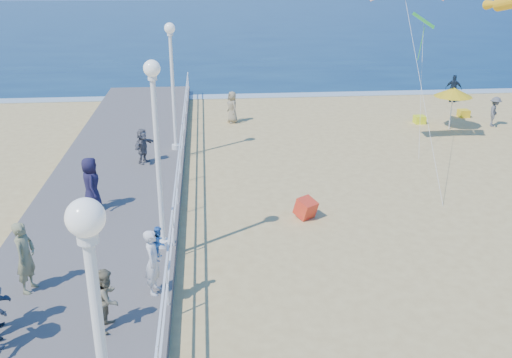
{
  "coord_description": "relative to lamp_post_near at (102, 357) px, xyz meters",
  "views": [
    {
      "loc": [
        -4.02,
        -14.73,
        8.11
      ],
      "look_at": [
        -2.5,
        2.0,
        1.6
      ],
      "focal_mm": 40.0,
      "sensor_mm": 36.0,
      "label": 1
    }
  ],
  "objects": [
    {
      "name": "spectator_6",
      "position": [
        -3.16,
        6.97,
        -2.34
      ],
      "size": [
        0.57,
        0.75,
        1.85
      ],
      "primitive_type": "imported",
      "rotation": [
        0.0,
        0.0,
        1.36
      ],
      "color": "#808058",
      "rests_on": "boardwalk"
    },
    {
      "name": "toddler_held",
      "position": [
        0.1,
        6.75,
        -1.98
      ],
      "size": [
        0.39,
        0.47,
        0.86
      ],
      "primitive_type": "imported",
      "rotation": [
        0.0,
        0.0,
        1.41
      ],
      "color": "#326EBE",
      "rests_on": "boardwalk"
    },
    {
      "name": "ground",
      "position": [
        5.35,
        9.0,
        -3.66
      ],
      "size": [
        160.0,
        160.0,
        0.0
      ],
      "primitive_type": "plane",
      "color": "#DBBD72",
      "rests_on": "ground"
    },
    {
      "name": "box_kite",
      "position": [
        4.54,
        11.35,
        -3.36
      ],
      "size": [
        0.86,
        0.9,
        0.74
      ],
      "primitive_type": "cube",
      "rotation": [
        0.31,
        0.0,
        0.61
      ],
      "color": "red",
      "rests_on": "ground"
    },
    {
      "name": "lamp_post_near",
      "position": [
        0.0,
        0.0,
        0.0
      ],
      "size": [
        0.44,
        0.44,
        5.32
      ],
      "color": "white",
      "rests_on": "boardwalk"
    },
    {
      "name": "beach_walker_a",
      "position": [
        16.11,
        21.55,
        -2.89
      ],
      "size": [
        1.02,
        1.15,
        1.54
      ],
      "primitive_type": "imported",
      "rotation": [
        0.0,
        0.0,
        0.99
      ],
      "color": "#57585C",
      "rests_on": "ground"
    },
    {
      "name": "ocean",
      "position": [
        5.35,
        74.0,
        -3.65
      ],
      "size": [
        160.0,
        90.0,
        0.05
      ],
      "primitive_type": "cube",
      "color": "#0B2A47",
      "rests_on": "ground"
    },
    {
      "name": "railing",
      "position": [
        0.3,
        9.0,
        -2.41
      ],
      "size": [
        0.05,
        42.0,
        0.55
      ],
      "color": "white",
      "rests_on": "boardwalk"
    },
    {
      "name": "lamp_post_far",
      "position": [
        0.0,
        18.0,
        0.0
      ],
      "size": [
        0.44,
        0.44,
        5.32
      ],
      "color": "white",
      "rests_on": "boardwalk"
    },
    {
      "name": "beach_walker_b",
      "position": [
        16.21,
        26.89,
        -2.84
      ],
      "size": [
        1.04,
        0.81,
        1.64
      ],
      "primitive_type": "imported",
      "rotation": [
        0.0,
        0.0,
        2.65
      ],
      "color": "#182535",
      "rests_on": "ground"
    },
    {
      "name": "lamp_post_mid",
      "position": [
        0.0,
        9.0,
        0.0
      ],
      "size": [
        0.44,
        0.44,
        5.32
      ],
      "color": "white",
      "rests_on": "boardwalk"
    },
    {
      "name": "surf_line",
      "position": [
        5.35,
        29.5,
        -3.63
      ],
      "size": [
        160.0,
        1.2,
        0.04
      ],
      "primitive_type": "cube",
      "color": "silver",
      "rests_on": "ground"
    },
    {
      "name": "kite_windsock",
      "position": [
        14.31,
        18.29,
        2.73
      ],
      "size": [
        1.03,
        2.83,
        1.11
      ],
      "primitive_type": "cylinder",
      "rotation": [
        1.36,
        0.0,
        0.17
      ],
      "color": "#F8A814"
    },
    {
      "name": "spectator_5",
      "position": [
        -1.23,
        16.32,
        -2.55
      ],
      "size": [
        0.98,
        1.37,
        1.42
      ],
      "primitive_type": "imported",
      "rotation": [
        0.0,
        0.0,
        1.09
      ],
      "color": "#5F5E63",
      "rests_on": "boardwalk"
    },
    {
      "name": "woman_holding_toddler",
      "position": [
        -0.05,
        6.6,
        -2.42
      ],
      "size": [
        0.5,
        0.67,
        1.69
      ],
      "primitive_type": "imported",
      "rotation": [
        0.0,
        0.0,
        1.41
      ],
      "color": "silver",
      "rests_on": "boardwalk"
    },
    {
      "name": "beach_chair_left",
      "position": [
        12.54,
        22.45,
        -3.46
      ],
      "size": [
        0.55,
        0.55,
        0.4
      ],
      "primitive_type": "cube",
      "color": "#E4F519",
      "rests_on": "ground"
    },
    {
      "name": "spectator_1",
      "position": [
        -0.95,
        5.25,
        -2.53
      ],
      "size": [
        0.67,
        0.8,
        1.46
      ],
      "primitive_type": "imported",
      "rotation": [
        0.0,
        0.0,
        1.38
      ],
      "color": "#7E7557",
      "rests_on": "boardwalk"
    },
    {
      "name": "spectator_4",
      "position": [
        -2.44,
        11.77,
        -2.36
      ],
      "size": [
        0.75,
        0.99,
        1.81
      ],
      "primitive_type": "imported",
      "rotation": [
        0.0,
        0.0,
        1.79
      ],
      "color": "#1B1835",
      "rests_on": "boardwalk"
    },
    {
      "name": "beach_umbrella",
      "position": [
        13.65,
        21.25,
        -1.75
      ],
      "size": [
        1.9,
        1.9,
        2.14
      ],
      "color": "white",
      "rests_on": "ground"
    },
    {
      "name": "kite_diamond_green",
      "position": [
        11.47,
        20.55,
        1.8
      ],
      "size": [
        1.41,
        1.49,
        0.64
      ],
      "primitive_type": "cube",
      "rotation": [
        0.55,
        0.0,
        1.16
      ],
      "color": "green"
    },
    {
      "name": "boardwalk",
      "position": [
        -2.15,
        9.0,
        -3.46
      ],
      "size": [
        5.0,
        44.0,
        0.4
      ],
      "primitive_type": "cube",
      "color": "slate",
      "rests_on": "ground"
    },
    {
      "name": "beach_walker_c",
      "position": [
        2.73,
        23.47,
        -2.83
      ],
      "size": [
        0.77,
        0.94,
        1.67
      ],
      "primitive_type": "imported",
      "rotation": [
        0.0,
        0.0,
        -1.23
      ],
      "color": "gray",
      "rests_on": "ground"
    },
    {
      "name": "beach_chair_right",
      "position": [
        15.4,
        23.48,
        -3.46
      ],
      "size": [
        0.55,
        0.55,
        0.4
      ],
      "primitive_type": "cube",
      "color": "yellow",
      "rests_on": "ground"
    }
  ]
}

